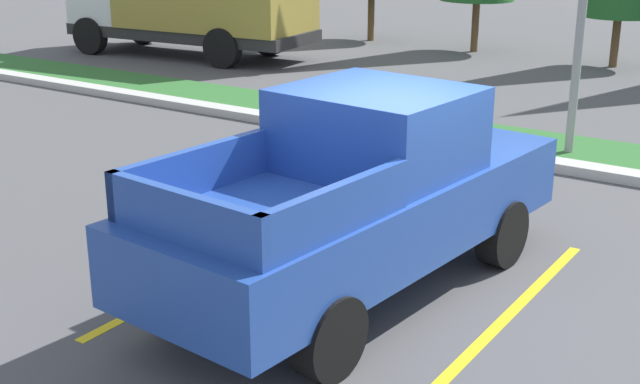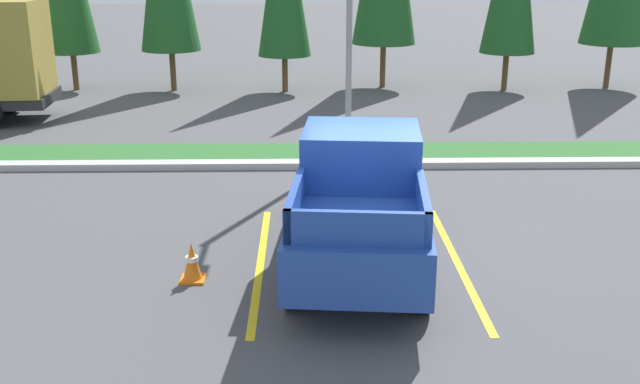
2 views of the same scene
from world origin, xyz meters
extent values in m
plane|color=#4C4C4F|center=(0.00, 0.00, 0.00)|extent=(120.00, 120.00, 0.00)
cube|color=yellow|center=(-1.98, -0.39, 0.00)|extent=(0.12, 4.80, 0.01)
cube|color=yellow|center=(1.12, -0.39, 0.00)|extent=(0.12, 4.80, 0.01)
cube|color=#B2B2AD|center=(0.00, 5.00, 0.07)|extent=(56.00, 0.40, 0.15)
cube|color=#2D662D|center=(0.00, 6.10, 0.03)|extent=(56.00, 1.80, 0.06)
cylinder|color=black|center=(-1.14, 1.24, 0.38)|extent=(0.35, 0.78, 0.76)
cylinder|color=black|center=(0.55, 1.08, 0.38)|extent=(0.35, 0.78, 0.76)
cylinder|color=black|center=(-1.42, -1.85, 0.38)|extent=(0.35, 0.78, 0.76)
cylinder|color=black|center=(0.27, -2.01, 0.38)|extent=(0.35, 0.78, 0.76)
cube|color=#23479E|center=(-0.43, -0.39, 0.88)|extent=(2.37, 5.35, 0.76)
cube|color=#23479E|center=(-0.41, -0.09, 1.68)|extent=(1.90, 1.75, 0.84)
cube|color=#2D3842|center=(-0.33, 0.73, 1.73)|extent=(1.62, 0.21, 0.63)
cube|color=#23479E|center=(-1.41, -1.75, 1.48)|extent=(0.27, 1.90, 0.44)
cube|color=#23479E|center=(0.28, -1.91, 1.48)|extent=(0.27, 1.90, 0.44)
cube|color=#23479E|center=(-0.65, -2.73, 1.48)|extent=(1.80, 0.26, 0.44)
cube|color=silver|center=(-0.20, 2.15, 0.64)|extent=(1.81, 0.32, 0.28)
cylinder|color=black|center=(-10.23, 11.11, 0.50)|extent=(1.02, 0.38, 1.00)
cylinder|color=gray|center=(-0.25, 5.90, 3.11)|extent=(0.14, 0.14, 6.23)
cylinder|color=brown|center=(-9.33, 15.01, 0.66)|extent=(0.20, 0.20, 1.31)
cylinder|color=brown|center=(-5.86, 14.80, 0.70)|extent=(0.20, 0.20, 1.41)
cylinder|color=brown|center=(-1.94, 14.50, 0.63)|extent=(0.20, 0.20, 1.25)
cylinder|color=brown|center=(1.55, 15.35, 0.78)|extent=(0.20, 0.20, 1.55)
cylinder|color=brown|center=(5.79, 14.64, 0.66)|extent=(0.20, 0.20, 1.31)
cylinder|color=brown|center=(9.60, 15.10, 0.78)|extent=(0.20, 0.20, 1.55)
cube|color=orange|center=(-2.95, -0.97, 0.02)|extent=(0.36, 0.36, 0.04)
cone|color=orange|center=(-2.95, -0.97, 0.32)|extent=(0.28, 0.28, 0.56)
cylinder|color=white|center=(-2.95, -0.97, 0.35)|extent=(0.19, 0.19, 0.07)
camera|label=1|loc=(3.75, -7.36, 3.80)|focal=47.61mm
camera|label=2|loc=(-1.28, -10.97, 4.66)|focal=41.19mm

